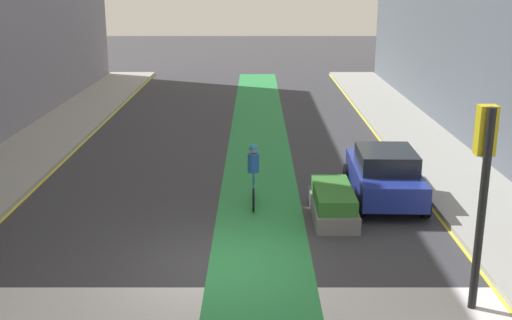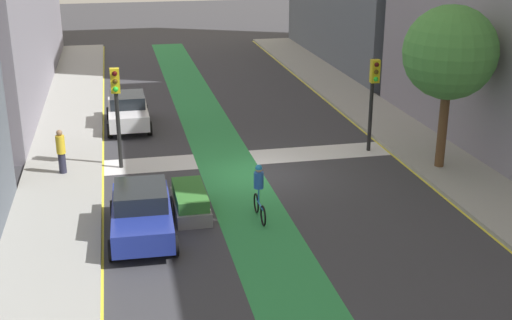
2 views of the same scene
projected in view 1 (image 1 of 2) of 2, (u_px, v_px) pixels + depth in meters
The scene contains 8 objects.
ground_plane at pixel (212, 265), 14.45m from camera, with size 120.00×120.00×0.00m, color #38383D.
bike_lane_paint at pixel (258, 265), 14.45m from camera, with size 2.40×60.00×0.01m, color #2D8C47.
crosswalk_band at pixel (206, 309), 12.53m from camera, with size 12.00×1.80×0.01m, color silver.
curb_stripe_right at pixel (474, 264), 14.47m from camera, with size 0.16×60.00×0.01m, color yellow.
traffic_signal_near_right at pixel (481, 169), 11.94m from camera, with size 0.35×0.52×4.06m.
car_blue_right_far at pixel (382, 174), 18.53m from camera, with size 2.12×4.25×1.57m.
cyclist_in_lane at pixel (251, 174), 17.96m from camera, with size 0.32×1.73×1.86m.
median_planter at pixel (330, 203), 17.26m from camera, with size 1.13×2.70×0.85m.
Camera 1 is at (0.94, -13.22, 6.31)m, focal length 44.29 mm.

